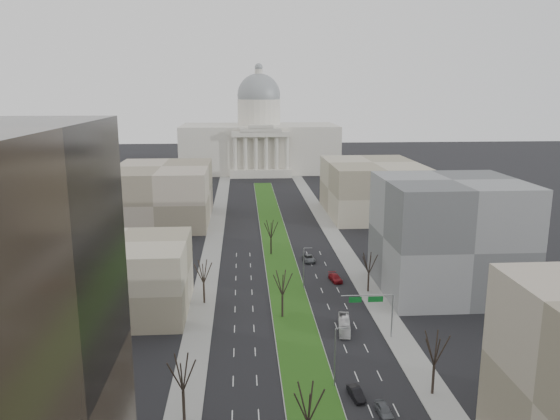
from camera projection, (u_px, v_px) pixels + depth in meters
name	position (u px, v px, depth m)	size (l,w,h in m)	color
ground	(279.00, 255.00, 142.25)	(600.00, 600.00, 0.00)	black
median	(279.00, 255.00, 141.25)	(8.00, 222.03, 0.20)	#999993
sidewalk_left	(205.00, 290.00, 116.70)	(5.00, 330.00, 0.15)	gray
sidewalk_right	(366.00, 286.00, 119.09)	(5.00, 330.00, 0.15)	gray
capitol	(259.00, 140.00, 284.36)	(80.00, 46.00, 55.00)	beige
building_beige_left	(119.00, 277.00, 104.39)	(26.00, 22.00, 14.00)	gray
building_grey_right	(449.00, 236.00, 114.71)	(28.00, 26.00, 24.00)	#5A5C5F
building_far_left	(163.00, 194.00, 176.85)	(30.00, 40.00, 18.00)	gray
building_far_right	(372.00, 188.00, 186.51)	(30.00, 40.00, 18.00)	gray
tree_left_mid	(182.00, 372.00, 69.45)	(5.40, 5.40, 9.72)	black
tree_left_far	(203.00, 271.00, 108.43)	(5.28, 5.28, 9.50)	black
tree_right_mid	(435.00, 348.00, 75.66)	(5.52, 5.52, 9.94)	black
tree_right_far	(369.00, 263.00, 114.75)	(5.04, 5.04, 9.07)	black
tree_median_a	(308.00, 403.00, 62.70)	(5.40, 5.40, 9.72)	black
tree_median_b	(282.00, 282.00, 101.65)	(5.40, 5.40, 9.72)	black
tree_median_c	(271.00, 229.00, 140.59)	(5.40, 5.40, 9.72)	black
streetlamp_median_b	(335.00, 356.00, 78.17)	(1.90, 0.20, 9.16)	gray
streetlamp_median_c	(304.00, 267.00, 117.12)	(1.90, 0.20, 9.16)	gray
mast_arm_signs	(377.00, 305.00, 93.19)	(9.12, 0.24, 8.09)	gray
car_grey_near	(384.00, 410.00, 72.11)	(1.73, 4.31, 1.47)	#575B60
car_black	(356.00, 393.00, 76.15)	(1.47, 4.22, 1.39)	black
car_red	(335.00, 278.00, 122.47)	(2.12, 5.22, 1.52)	maroon
car_grey_far	(309.00, 258.00, 136.44)	(2.63, 5.70, 1.58)	#53585C
box_van	(344.00, 325.00, 97.26)	(1.89, 8.07, 2.25)	silver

